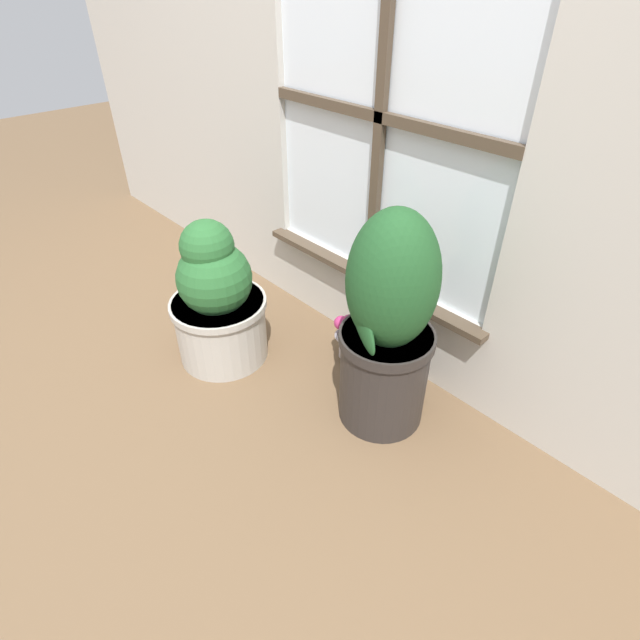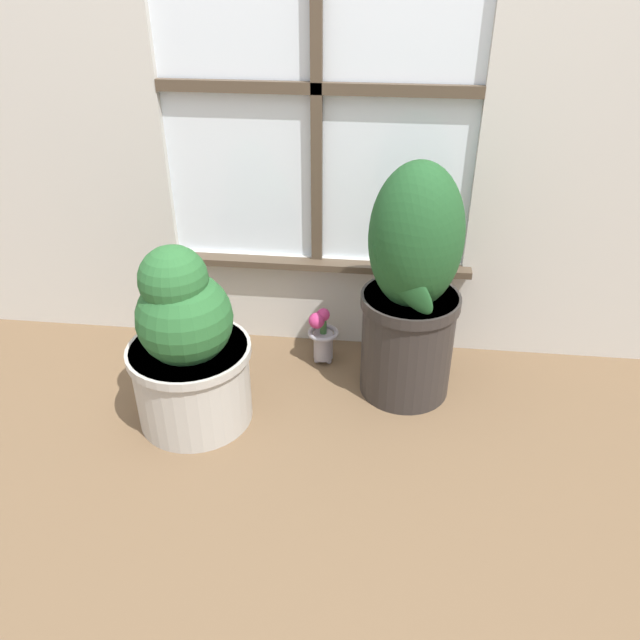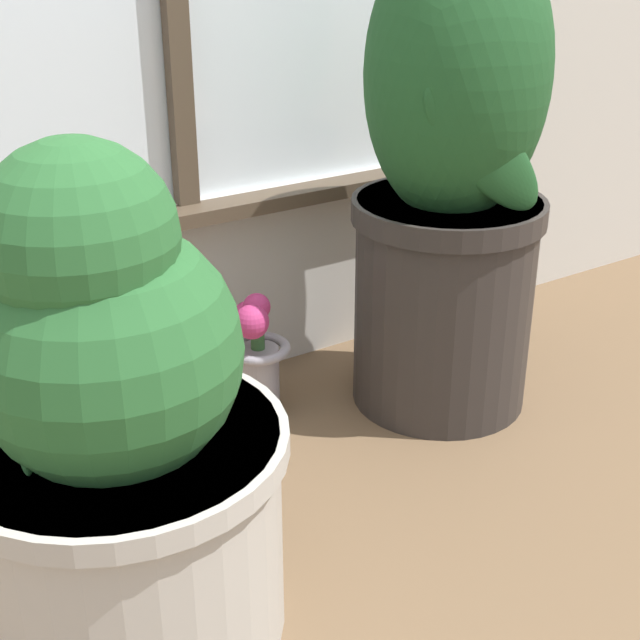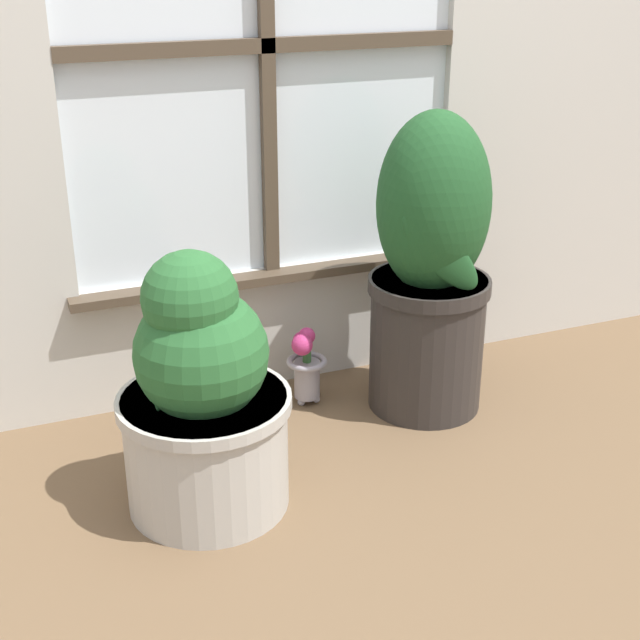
{
  "view_description": "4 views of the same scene",
  "coord_description": "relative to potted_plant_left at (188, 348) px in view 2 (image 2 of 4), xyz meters",
  "views": [
    {
      "loc": [
        1.1,
        -0.66,
        1.32
      ],
      "look_at": [
        0.06,
        0.3,
        0.29
      ],
      "focal_mm": 28.0,
      "sensor_mm": 36.0,
      "label": 1
    },
    {
      "loc": [
        0.24,
        -1.36,
        1.3
      ],
      "look_at": [
        0.05,
        0.31,
        0.27
      ],
      "focal_mm": 35.0,
      "sensor_mm": 36.0,
      "label": 2
    },
    {
      "loc": [
        -0.59,
        -0.68,
        0.78
      ],
      "look_at": [
        0.03,
        0.28,
        0.25
      ],
      "focal_mm": 50.0,
      "sensor_mm": 36.0,
      "label": 3
    },
    {
      "loc": [
        -0.72,
        -1.5,
        1.15
      ],
      "look_at": [
        0.0,
        0.28,
        0.32
      ],
      "focal_mm": 50.0,
      "sensor_mm": 36.0,
      "label": 4
    }
  ],
  "objects": [
    {
      "name": "ground_plane",
      "position": [
        0.33,
        -0.13,
        -0.26
      ],
      "size": [
        10.0,
        10.0,
        0.0
      ],
      "primitive_type": "plane",
      "color": "brown"
    },
    {
      "name": "potted_plant_left",
      "position": [
        0.0,
        0.0,
        0.0
      ],
      "size": [
        0.37,
        0.37,
        0.59
      ],
      "color": "#B7B2A8",
      "rests_on": "ground_plane"
    },
    {
      "name": "potted_plant_right",
      "position": [
        0.66,
        0.22,
        0.12
      ],
      "size": [
        0.31,
        0.31,
        0.78
      ],
      "color": "#2D2826",
      "rests_on": "ground_plane"
    },
    {
      "name": "flower_vase",
      "position": [
        0.36,
        0.34,
        -0.14
      ],
      "size": [
        0.11,
        0.11,
        0.22
      ],
      "color": "#99939E",
      "rests_on": "ground_plane"
    }
  ]
}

